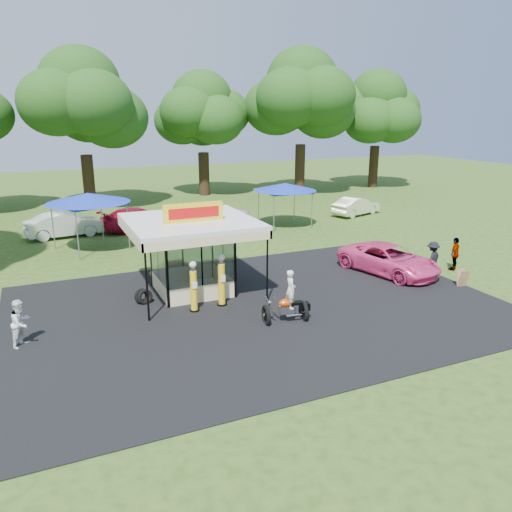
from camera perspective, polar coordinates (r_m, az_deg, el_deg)
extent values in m
plane|color=#2C4916|center=(19.36, 2.88, -7.97)|extent=(120.00, 120.00, 0.00)
cube|color=black|center=(21.01, 0.43, -5.89)|extent=(20.00, 14.00, 0.04)
cube|color=white|center=(22.99, -7.23, -4.01)|extent=(3.00, 3.00, 0.06)
cube|color=white|center=(22.09, -7.53, 3.96)|extent=(5.40, 5.40, 0.18)
cube|color=yellow|center=(21.52, -7.19, 4.98)|extent=(2.60, 0.25, 0.80)
cube|color=red|center=(21.40, -7.09, 4.92)|extent=(2.21, 0.02, 0.45)
cylinder|color=black|center=(19.57, -12.38, -3.04)|extent=(0.08, 0.08, 3.20)
cylinder|color=black|center=(21.08, 1.30, -1.25)|extent=(0.08, 0.08, 3.20)
cylinder|color=black|center=(20.78, -7.04, -6.20)|extent=(0.41, 0.41, 0.09)
cylinder|color=yellow|center=(20.46, -7.13, -3.93)|extent=(0.28, 0.28, 1.66)
cylinder|color=silver|center=(20.17, -7.22, -1.47)|extent=(0.18, 0.18, 0.18)
sphere|color=white|center=(20.11, -7.24, -0.97)|extent=(0.29, 0.29, 0.29)
cube|color=white|center=(20.22, -7.02, -3.35)|extent=(0.20, 0.02, 0.28)
cylinder|color=black|center=(21.28, -3.91, -5.55)|extent=(0.43, 0.43, 0.10)
cylinder|color=yellow|center=(20.95, -3.95, -3.21)|extent=(0.29, 0.29, 1.75)
cylinder|color=silver|center=(20.65, -4.01, -0.67)|extent=(0.19, 0.19, 0.19)
sphere|color=white|center=(20.60, -4.02, -0.15)|extent=(0.31, 0.31, 0.31)
cube|color=white|center=(20.70, -3.80, -2.60)|extent=(0.21, 0.02, 0.29)
torus|color=black|center=(19.36, 1.17, -6.83)|extent=(0.28, 0.88, 0.86)
torus|color=black|center=(19.83, 5.47, -6.32)|extent=(0.28, 0.88, 0.86)
cube|color=silver|center=(19.53, 3.50, -6.11)|extent=(0.60, 0.36, 0.31)
ellipsoid|color=#E24C0F|center=(19.42, 3.51, -5.33)|extent=(0.66, 0.37, 0.31)
cube|color=black|center=(19.56, 4.51, -5.39)|extent=(0.60, 0.34, 0.10)
cube|color=black|center=(19.76, 5.57, -5.73)|extent=(0.41, 0.40, 0.29)
cylinder|color=silver|center=(19.26, 1.62, -5.76)|extent=(0.46, 0.12, 0.92)
cylinder|color=silver|center=(19.17, 2.07, -4.72)|extent=(0.14, 0.62, 0.05)
sphere|color=silver|center=(19.19, 1.56, -5.34)|extent=(0.16, 0.16, 0.16)
imported|color=white|center=(19.28, 3.97, -3.80)|extent=(0.45, 0.61, 1.54)
torus|color=black|center=(21.77, -12.56, -4.58)|extent=(0.73, 0.46, 0.70)
torus|color=black|center=(21.88, -12.94, -4.50)|extent=(0.75, 0.54, 0.70)
cube|color=#593819|center=(25.18, 22.67, -2.42)|extent=(0.49, 0.26, 0.84)
cube|color=#593819|center=(25.31, 22.34, -2.29)|extent=(0.49, 0.26, 0.84)
imported|color=yellow|center=(24.86, -8.74, -1.41)|extent=(2.82, 1.13, 0.96)
imported|color=#F8438A|center=(26.04, 14.95, -0.39)|extent=(3.65, 5.71, 1.47)
imported|color=white|center=(19.28, -25.28, -6.94)|extent=(1.02, 1.05, 1.71)
imported|color=black|center=(26.39, 19.51, -0.27)|extent=(1.27, 1.00, 1.72)
imported|color=gray|center=(27.65, 21.78, 0.23)|extent=(1.09, 0.88, 1.73)
imported|color=silver|center=(34.91, -21.02, 3.36)|extent=(5.08, 2.32, 1.62)
imported|color=#A80C28|center=(35.76, -13.34, 4.21)|extent=(5.67, 3.78, 1.53)
imported|color=silver|center=(37.10, -4.00, 5.00)|extent=(4.45, 2.04, 1.48)
imported|color=beige|center=(40.42, 11.38, 5.62)|extent=(4.65, 2.78, 1.45)
cylinder|color=gray|center=(32.55, -21.43, 3.41)|extent=(0.07, 0.07, 2.68)
cylinder|color=gray|center=(32.81, -15.94, 4.00)|extent=(0.07, 0.07, 2.68)
cylinder|color=gray|center=(29.47, -21.09, 2.20)|extent=(0.07, 0.07, 2.68)
cylinder|color=gray|center=(29.76, -15.04, 2.86)|extent=(0.07, 0.07, 2.68)
cube|color=#1C35B9|center=(30.84, -18.61, 5.70)|extent=(3.35, 3.35, 0.13)
cone|color=#1C35B9|center=(30.78, -18.66, 6.34)|extent=(4.83, 4.83, 0.56)
cylinder|color=gray|center=(36.37, 0.23, 5.59)|extent=(0.06, 0.06, 2.46)
cylinder|color=gray|center=(37.61, 4.25, 5.90)|extent=(0.06, 0.06, 2.46)
cylinder|color=gray|center=(33.82, 2.22, 4.77)|extent=(0.06, 0.06, 2.46)
cylinder|color=gray|center=(35.15, 6.45, 5.12)|extent=(0.06, 0.06, 2.46)
cube|color=#1C35B9|center=(35.49, 3.32, 7.41)|extent=(3.07, 3.07, 0.12)
cone|color=#1C35B9|center=(35.44, 3.33, 7.92)|extent=(4.42, 4.42, 0.51)
cylinder|color=black|center=(44.44, -18.57, 8.02)|extent=(0.96, 0.96, 4.48)
ellipsoid|color=#1E4914|center=(44.08, -19.26, 15.52)|extent=(10.75, 10.75, 9.22)
cylinder|color=black|center=(49.54, -5.96, 9.31)|extent=(1.03, 1.03, 4.11)
ellipsoid|color=#1E4914|center=(49.20, -6.14, 15.39)|extent=(9.59, 9.59, 8.22)
cylinder|color=black|center=(49.81, 5.03, 9.80)|extent=(0.97, 0.97, 4.85)
ellipsoid|color=#1E4914|center=(49.51, 5.21, 16.95)|extent=(11.33, 11.33, 9.71)
cylinder|color=black|center=(56.12, 13.28, 9.91)|extent=(0.99, 0.99, 4.38)
ellipsoid|color=#1E4914|center=(55.82, 13.65, 15.51)|extent=(9.89, 9.89, 8.48)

